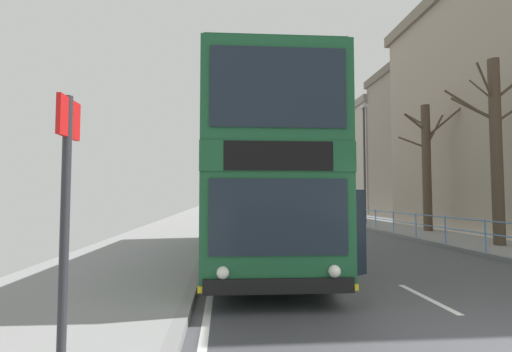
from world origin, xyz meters
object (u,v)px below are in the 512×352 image
at_px(bare_tree_far_02, 427,164).
at_px(background_building_00, 404,160).
at_px(street_lamp_far_side, 364,154).
at_px(background_building_02, 457,138).
at_px(double_decker_bus_main, 257,178).
at_px(bus_stop_sign_near, 66,207).
at_px(bare_tree_far_01, 321,187).
at_px(bare_tree_far_00, 496,146).

bearing_deg(bare_tree_far_02, background_building_00, 65.83).
bearing_deg(background_building_00, street_lamp_far_side, -123.19).
relative_size(background_building_00, background_building_02, 0.95).
relative_size(double_decker_bus_main, bare_tree_far_02, 1.60).
distance_m(bus_stop_sign_near, background_building_02, 32.58).
bearing_deg(background_building_00, bare_tree_far_01, -170.19).
bearing_deg(bare_tree_far_01, bare_tree_far_02, -90.10).
relative_size(bare_tree_far_02, background_building_00, 0.48).
distance_m(street_lamp_far_side, bare_tree_far_00, 10.83).
bearing_deg(double_decker_bus_main, background_building_02, 44.49).
bearing_deg(bare_tree_far_02, street_lamp_far_side, 102.37).
bearing_deg(bus_stop_sign_near, double_decker_bus_main, 72.04).
bearing_deg(bus_stop_sign_near, street_lamp_far_side, 62.10).
relative_size(double_decker_bus_main, street_lamp_far_side, 1.33).
xyz_separation_m(double_decker_bus_main, background_building_02, (17.93, 17.61, 4.28)).
bearing_deg(double_decker_bus_main, bare_tree_far_02, 37.38).
distance_m(street_lamp_far_side, background_building_00, 20.71).
height_order(bare_tree_far_00, background_building_00, background_building_00).
bearing_deg(bare_tree_far_00, bare_tree_far_01, 88.86).
height_order(double_decker_bus_main, bus_stop_sign_near, double_decker_bus_main).
xyz_separation_m(bus_stop_sign_near, bare_tree_far_01, (11.66, 35.28, 1.09)).
height_order(street_lamp_far_side, background_building_00, background_building_00).
bearing_deg(background_building_00, background_building_02, -96.84).
relative_size(street_lamp_far_side, bare_tree_far_02, 1.20).
height_order(double_decker_bus_main, street_lamp_far_side, street_lamp_far_side).
height_order(bare_tree_far_01, background_building_02, background_building_02).
height_order(double_decker_bus_main, background_building_00, background_building_00).
xyz_separation_m(bare_tree_far_02, background_building_02, (8.70, 10.56, 3.17)).
bearing_deg(street_lamp_far_side, bare_tree_far_01, 85.58).
bearing_deg(double_decker_bus_main, background_building_00, 56.84).
xyz_separation_m(bare_tree_far_00, bare_tree_far_01, (0.52, 26.31, -0.82)).
xyz_separation_m(bare_tree_far_00, bare_tree_far_02, (0.49, 5.46, -0.18)).
relative_size(bus_stop_sign_near, bare_tree_far_02, 0.41).
bearing_deg(bare_tree_far_01, bare_tree_far_00, -91.14).
relative_size(bare_tree_far_01, background_building_00, 0.39).
height_order(double_decker_bus_main, bare_tree_far_01, bare_tree_far_01).
height_order(bus_stop_sign_near, background_building_02, background_building_02).
bearing_deg(bus_stop_sign_near, background_building_02, 50.88).
bearing_deg(street_lamp_far_side, background_building_00, 56.81).
xyz_separation_m(bare_tree_far_00, background_building_02, (9.19, 16.02, 2.99)).
relative_size(bus_stop_sign_near, bare_tree_far_00, 0.39).
distance_m(bus_stop_sign_near, bare_tree_far_02, 18.60).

